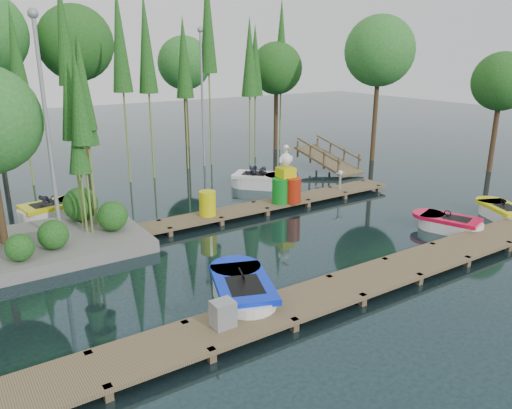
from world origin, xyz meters
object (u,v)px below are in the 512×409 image
boat_red (449,224)px  boat_yellow_far (53,210)px  yellow_barrel (208,203)px  utility_cabinet (223,314)px  island (17,153)px  boat_blue (242,292)px  drum_cluster (287,185)px

boat_red → boat_yellow_far: 14.64m
boat_yellow_far → yellow_barrel: size_ratio=3.23×
utility_cabinet → yellow_barrel: bearing=64.4°
island → boat_blue: (3.85, -6.65, -2.89)m
yellow_barrel → drum_cluster: size_ratio=0.40×
boat_blue → utility_cabinet: (-1.21, -1.14, 0.31)m
boat_blue → boat_red: size_ratio=1.23×
boat_yellow_far → yellow_barrel: boat_yellow_far is taller
utility_cabinet → boat_yellow_far: bearing=96.8°
boat_red → drum_cluster: bearing=101.8°
boat_yellow_far → utility_cabinet: size_ratio=4.90×
yellow_barrel → island: bearing=172.5°
boat_red → boat_yellow_far: boat_yellow_far is taller
island → yellow_barrel: bearing=-7.5°
boat_red → boat_yellow_far: (-11.36, 9.23, 0.06)m
boat_yellow_far → drum_cluster: 9.08m
boat_yellow_far → yellow_barrel: 6.01m
boat_blue → yellow_barrel: 6.25m
utility_cabinet → boat_red: bearing=8.9°
yellow_barrel → drum_cluster: 3.51m
boat_blue → boat_yellow_far: 9.98m
drum_cluster → utility_cabinet: bearing=-135.1°
boat_yellow_far → drum_cluster: bearing=-16.1°
boat_blue → utility_cabinet: boat_blue is taller
island → boat_red: island is taller
island → boat_blue: island is taller
boat_yellow_far → yellow_barrel: (4.63, -3.81, 0.46)m
utility_cabinet → drum_cluster: size_ratio=0.26×
boat_blue → boat_red: 8.87m
island → utility_cabinet: (2.64, -7.79, -2.58)m
island → yellow_barrel: island is taller
utility_cabinet → drum_cluster: 9.69m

